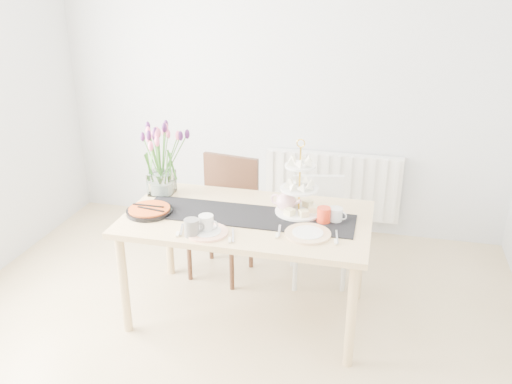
% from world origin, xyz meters
% --- Properties ---
extents(room_shell, '(4.50, 4.50, 4.50)m').
position_xyz_m(room_shell, '(0.00, 0.00, 1.30)').
color(room_shell, tan).
rests_on(room_shell, ground).
extents(radiator, '(1.20, 0.08, 0.60)m').
position_xyz_m(radiator, '(0.50, 2.19, 0.45)').
color(radiator, white).
rests_on(radiator, room_shell).
extents(dining_table, '(1.60, 0.90, 0.75)m').
position_xyz_m(dining_table, '(0.09, 0.75, 0.67)').
color(dining_table, '#DAB375').
rests_on(dining_table, ground).
extents(chair_brown, '(0.52, 0.52, 0.92)m').
position_xyz_m(chair_brown, '(-0.24, 1.32, 0.54)').
color(chair_brown, '#3C2316').
rests_on(chair_brown, ground).
extents(chair_white, '(0.47, 0.47, 0.79)m').
position_xyz_m(chair_white, '(0.48, 1.40, 0.46)').
color(chair_white, silver).
rests_on(chair_white, ground).
extents(table_runner, '(1.40, 0.35, 0.01)m').
position_xyz_m(table_runner, '(0.09, 0.75, 0.75)').
color(table_runner, black).
rests_on(table_runner, dining_table).
extents(tulip_vase, '(0.60, 0.60, 0.51)m').
position_xyz_m(tulip_vase, '(-0.60, 0.99, 1.08)').
color(tulip_vase, silver).
rests_on(tulip_vase, dining_table).
extents(cake_stand, '(0.31, 0.31, 0.46)m').
position_xyz_m(cake_stand, '(0.40, 0.88, 0.88)').
color(cake_stand, gold).
rests_on(cake_stand, dining_table).
extents(teapot, '(0.25, 0.23, 0.14)m').
position_xyz_m(teapot, '(0.32, 0.90, 0.82)').
color(teapot, white).
rests_on(teapot, dining_table).
extents(cream_jug, '(0.12, 0.12, 0.09)m').
position_xyz_m(cream_jug, '(0.65, 0.82, 0.80)').
color(cream_jug, silver).
rests_on(cream_jug, dining_table).
extents(tart_tin, '(0.31, 0.31, 0.04)m').
position_xyz_m(tart_tin, '(-0.55, 0.65, 0.77)').
color(tart_tin, black).
rests_on(tart_tin, dining_table).
extents(mug_grey, '(0.12, 0.12, 0.11)m').
position_xyz_m(mug_grey, '(-0.17, 0.40, 0.80)').
color(mug_grey, slate).
rests_on(mug_grey, dining_table).
extents(mug_white, '(0.10, 0.10, 0.11)m').
position_xyz_m(mug_white, '(-0.10, 0.48, 0.80)').
color(mug_white, silver).
rests_on(mug_white, dining_table).
extents(mug_orange, '(0.12, 0.12, 0.10)m').
position_xyz_m(mug_orange, '(0.58, 0.78, 0.80)').
color(mug_orange, red).
rests_on(mug_orange, dining_table).
extents(plate_left, '(0.32, 0.32, 0.01)m').
position_xyz_m(plate_left, '(-0.09, 0.46, 0.76)').
color(plate_left, white).
rests_on(plate_left, dining_table).
extents(plate_right, '(0.32, 0.32, 0.01)m').
position_xyz_m(plate_right, '(0.51, 0.58, 0.76)').
color(plate_right, white).
rests_on(plate_right, dining_table).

